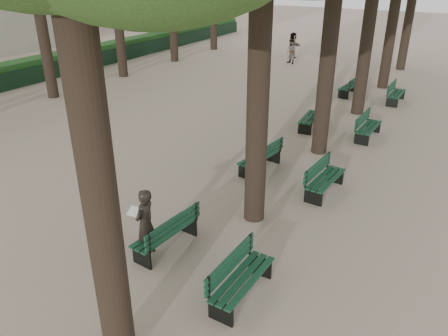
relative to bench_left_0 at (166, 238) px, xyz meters
The scene contains 14 objects.
ground 0.90m from the bench_left_0, 115.42° to the right, with size 120.00×120.00×0.00m, color tan.
bench_left_0 is the anchor object (origin of this frame).
bench_left_1 4.87m from the bench_left_0, 90.00° to the left, with size 0.80×1.86×0.92m.
bench_left_2 9.37m from the bench_left_0, 90.00° to the left, with size 0.75×1.85×0.92m.
bench_left_3 14.87m from the bench_left_0, 90.00° to the left, with size 0.69×1.83×0.92m.
bench_right_0 2.33m from the bench_left_0, 13.61° to the right, with size 0.61×1.81×0.92m.
bench_right_1 4.98m from the bench_left_0, 62.91° to the left, with size 0.69×1.84×0.92m.
bench_right_2 9.68m from the bench_left_0, 76.45° to the left, with size 0.63×1.82×0.92m.
bench_right_3 14.85m from the bench_left_0, 81.22° to the left, with size 0.59×1.81×0.92m.
man_with_map 0.72m from the bench_left_0, 118.54° to the right, with size 0.63×0.69×1.65m.
pedestrian_e 23.21m from the bench_left_0, 105.17° to the left, with size 1.55×0.33×1.67m, color #262628.
pedestrian_a 21.06m from the bench_left_0, 104.73° to the left, with size 0.76×0.31×1.56m, color #262628.
fence 18.46m from the bench_left_0, 146.35° to the left, with size 0.08×42.00×0.90m, color black.
hedge 19.05m from the bench_left_0, 147.52° to the left, with size 1.20×42.00×1.20m, color #184719.
Camera 1 is at (5.72, -5.75, 5.99)m, focal length 35.00 mm.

